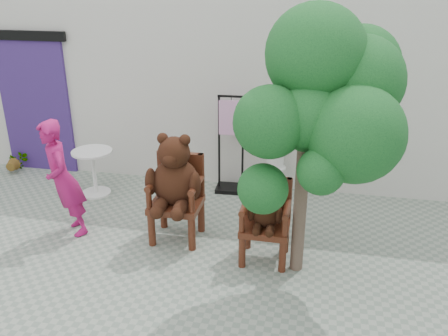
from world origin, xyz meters
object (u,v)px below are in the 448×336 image
(person, at_px, (63,179))
(stool_bucket, at_px, (275,155))
(chair_small, at_px, (266,214))
(cafe_table, at_px, (94,167))
(display_stand, at_px, (231,155))
(chair_big, at_px, (175,182))
(tree, at_px, (331,95))

(person, bearing_deg, stool_bucket, 84.11)
(chair_small, bearing_deg, stool_bucket, 92.40)
(cafe_table, bearing_deg, display_stand, 14.91)
(cafe_table, bearing_deg, stool_bucket, 11.27)
(chair_small, height_order, stool_bucket, stool_bucket)
(person, relative_size, stool_bucket, 1.06)
(stool_bucket, bearing_deg, chair_big, -125.16)
(display_stand, bearing_deg, cafe_table, -167.57)
(chair_small, bearing_deg, person, 178.84)
(chair_big, xyz_separation_m, display_stand, (0.40, 1.53, -0.20))
(person, bearing_deg, chair_big, 56.91)
(tree, bearing_deg, cafe_table, 157.33)
(chair_big, xyz_separation_m, cafe_table, (-1.61, 0.99, -0.34))
(person, height_order, cafe_table, person)
(chair_small, xyz_separation_m, stool_bucket, (-0.07, 1.76, 0.06))
(person, bearing_deg, display_stand, 92.95)
(stool_bucket, bearing_deg, tree, -70.51)
(chair_small, bearing_deg, tree, -16.51)
(chair_small, height_order, cafe_table, chair_small)
(display_stand, relative_size, stool_bucket, 1.04)
(tree, bearing_deg, stool_bucket, 109.49)
(chair_small, distance_m, cafe_table, 3.02)
(chair_small, distance_m, display_stand, 1.91)
(chair_big, xyz_separation_m, stool_bucket, (1.08, 1.53, -0.14))
(chair_big, distance_m, stool_bucket, 1.88)
(person, bearing_deg, cafe_table, 149.14)
(display_stand, bearing_deg, chair_big, -107.17)
(chair_big, xyz_separation_m, tree, (1.76, -0.41, 1.27))
(chair_big, distance_m, display_stand, 1.59)
(stool_bucket, bearing_deg, cafe_table, -168.73)
(chair_big, relative_size, stool_bucket, 0.97)
(display_stand, xyz_separation_m, stool_bucket, (0.68, 0.00, 0.06))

